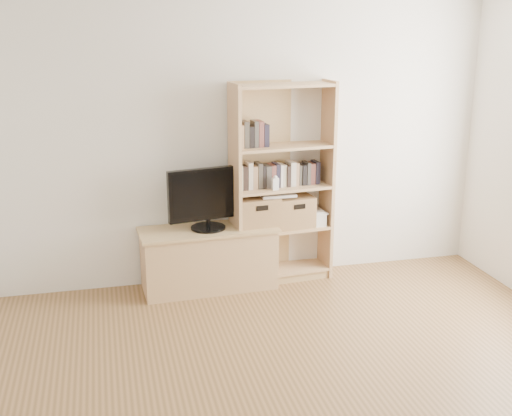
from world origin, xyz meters
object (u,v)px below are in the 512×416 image
object	(u,v)px
tv_stand	(209,260)
laptop	(277,194)
baby_monitor	(275,184)
basket_right	(293,211)
television	(208,198)
bookshelf	(282,184)
basket_left	(257,213)

from	to	relation	value
tv_stand	laptop	size ratio (longest dim) A/B	3.75
baby_monitor	laptop	size ratio (longest dim) A/B	0.34
basket_right	television	bearing A→B (deg)	177.26
bookshelf	basket_right	world-z (taller)	bookshelf
tv_stand	baby_monitor	xyz separation A→B (m)	(0.59, -0.05, 0.67)
bookshelf	television	distance (m)	0.69
tv_stand	basket_left	xyz separation A→B (m)	(0.44, 0.03, 0.39)
basket_left	tv_stand	bearing A→B (deg)	178.47
tv_stand	baby_monitor	world-z (taller)	baby_monitor
laptop	tv_stand	bearing A→B (deg)	-177.08
laptop	television	bearing A→B (deg)	-177.08
television	basket_right	xyz separation A→B (m)	(0.79, 0.06, -0.19)
television	laptop	world-z (taller)	television
bookshelf	basket_right	size ratio (longest dim) A/B	5.32
television	basket_right	size ratio (longest dim) A/B	2.07
bookshelf	basket_left	bearing A→B (deg)	-178.81
bookshelf	basket_right	distance (m)	0.28
basket_left	laptop	world-z (taller)	laptop
bookshelf	baby_monitor	distance (m)	0.15
bookshelf	television	size ratio (longest dim) A/B	2.57
tv_stand	bookshelf	distance (m)	0.93
tv_stand	basket_right	bearing A→B (deg)	1.53
tv_stand	laptop	distance (m)	0.84
basket_left	basket_right	world-z (taller)	basket_left
bookshelf	television	bearing A→B (deg)	179.48
tv_stand	basket_left	bearing A→B (deg)	0.89
television	laptop	size ratio (longest dim) A/B	2.27
bookshelf	laptop	world-z (taller)	bookshelf
tv_stand	baby_monitor	distance (m)	0.89
tv_stand	television	size ratio (longest dim) A/B	1.65
bookshelf	basket_left	size ratio (longest dim) A/B	4.89
bookshelf	television	world-z (taller)	bookshelf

